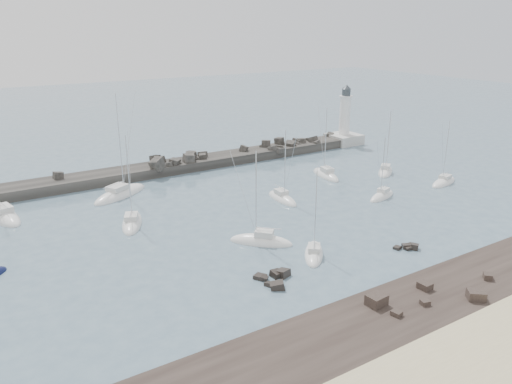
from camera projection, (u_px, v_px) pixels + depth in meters
ground at (267, 244)px, 64.92m from camera, size 400.00×400.00×0.00m
rock_shelf at (396, 325)px, 47.45m from camera, size 140.00×12.00×1.81m
rock_cluster_near at (274, 279)px, 55.84m from camera, size 4.30×4.80×1.45m
rock_cluster_far at (409, 248)px, 63.62m from camera, size 3.10×2.35×1.53m
breakwater at (122, 178)px, 91.78m from camera, size 115.00×7.65×5.32m
lighthouse at (344, 131)px, 118.10m from camera, size 7.00×7.00×14.60m
sailboat_1 at (3, 216)px, 73.86m from camera, size 5.60×11.44×17.24m
sailboat_3 at (132, 223)px, 71.37m from camera, size 6.01×9.10×13.86m
sailboat_4 at (120, 195)px, 83.18m from camera, size 11.80×8.86×18.07m
sailboat_5 at (261, 242)px, 65.25m from camera, size 7.77×7.77×13.47m
sailboat_6 at (282, 199)px, 81.19m from camera, size 3.04×8.08×12.62m
sailboat_7 at (314, 254)px, 61.87m from camera, size 6.40×7.06×11.59m
sailboat_8 at (382, 197)px, 82.32m from camera, size 7.22×4.08×11.11m
sailboat_9 at (326, 175)px, 93.71m from camera, size 4.35×9.05×13.88m
sailboat_10 at (444, 183)px, 89.54m from camera, size 8.28×4.38×12.50m
sailboat_11 at (385, 172)px, 95.90m from camera, size 7.84×6.86×12.82m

